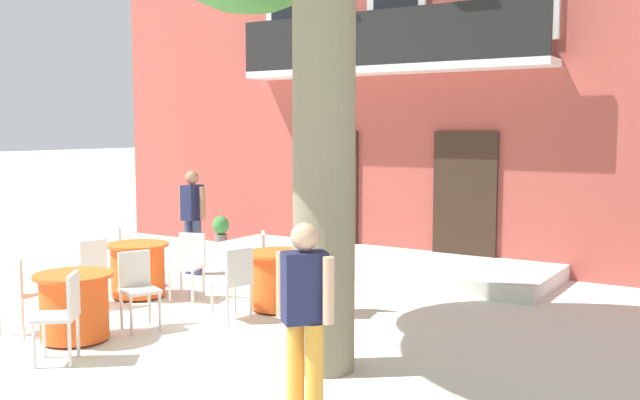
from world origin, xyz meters
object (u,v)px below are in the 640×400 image
(cafe_chair_front_0, at_px, (90,268))
(pedestrian_mid_plaza, at_px, (193,216))
(cafe_table_near_tree, at_px, (74,306))
(cafe_chair_middle_0, at_px, (271,259))
(cafe_chair_near_tree_0, at_px, (138,285))
(ground_planter_left, at_px, (221,231))
(pedestrian_near_entrance, at_px, (305,312))
(cafe_chair_middle_1, at_px, (235,278))
(cafe_table_middle, at_px, (279,280))
(cafe_chair_front_1, at_px, (189,262))
(cafe_chair_front_2, at_px, (126,251))
(cafe_chair_near_tree_2, at_px, (63,311))
(cafe_table_front, at_px, (138,269))
(cafe_chair_middle_2, at_px, (336,272))
(cafe_chair_near_tree_1, at_px, (16,290))

(cafe_chair_front_0, bearing_deg, pedestrian_mid_plaza, 98.45)
(cafe_table_near_tree, relative_size, cafe_chair_middle_0, 0.95)
(cafe_chair_near_tree_0, distance_m, ground_planter_left, 5.50)
(pedestrian_near_entrance, bearing_deg, cafe_chair_middle_1, 139.12)
(cafe_table_middle, height_order, ground_planter_left, cafe_table_middle)
(cafe_chair_front_1, relative_size, ground_planter_left, 1.36)
(cafe_chair_middle_1, bearing_deg, cafe_chair_front_2, 166.34)
(cafe_table_near_tree, height_order, cafe_chair_middle_1, cafe_chair_middle_1)
(cafe_table_near_tree, bearing_deg, cafe_chair_front_0, 133.92)
(cafe_chair_front_1, xyz_separation_m, ground_planter_left, (-2.27, 3.34, -0.15))
(cafe_chair_front_2, bearing_deg, cafe_table_near_tree, -54.10)
(cafe_chair_near_tree_2, bearing_deg, cafe_chair_near_tree_0, 102.83)
(cafe_chair_middle_0, xyz_separation_m, cafe_table_front, (-1.54, -1.03, -0.14))
(cafe_chair_near_tree_0, distance_m, pedestrian_near_entrance, 3.43)
(cafe_chair_middle_2, distance_m, cafe_chair_front_2, 3.45)
(pedestrian_mid_plaza, bearing_deg, cafe_table_front, -74.70)
(cafe_chair_near_tree_2, distance_m, pedestrian_mid_plaza, 4.45)
(cafe_chair_middle_1, height_order, pedestrian_near_entrance, pedestrian_near_entrance)
(cafe_chair_middle_0, xyz_separation_m, cafe_chair_front_1, (-0.84, -0.75, 0.00))
(cafe_chair_front_0, distance_m, ground_planter_left, 4.61)
(cafe_table_near_tree, distance_m, cafe_chair_middle_1, 1.88)
(cafe_table_near_tree, relative_size, cafe_chair_front_1, 0.95)
(cafe_chair_near_tree_1, xyz_separation_m, cafe_table_front, (-0.24, 2.06, -0.14))
(cafe_chair_middle_0, relative_size, pedestrian_near_entrance, 0.56)
(cafe_chair_near_tree_0, xyz_separation_m, cafe_table_middle, (0.87, 1.63, -0.14))
(cafe_chair_near_tree_2, bearing_deg, cafe_chair_front_1, 106.41)
(cafe_chair_middle_2, distance_m, cafe_chair_front_0, 3.23)
(cafe_chair_front_2, bearing_deg, cafe_chair_near_tree_2, -52.44)
(pedestrian_mid_plaza, bearing_deg, cafe_chair_front_0, -81.55)
(cafe_table_middle, bearing_deg, cafe_chair_middle_1, -100.37)
(cafe_chair_near_tree_1, bearing_deg, cafe_chair_near_tree_2, -14.63)
(cafe_chair_front_1, bearing_deg, cafe_chair_middle_1, -23.00)
(cafe_chair_front_1, relative_size, cafe_chair_front_2, 1.00)
(cafe_table_middle, bearing_deg, cafe_chair_front_1, -170.96)
(cafe_chair_middle_2, height_order, ground_planter_left, cafe_chair_middle_2)
(cafe_table_middle, relative_size, cafe_chair_front_2, 0.95)
(cafe_chair_near_tree_0, height_order, cafe_table_middle, cafe_chair_near_tree_0)
(cafe_chair_middle_2, bearing_deg, cafe_chair_near_tree_2, -112.65)
(cafe_table_front, distance_m, cafe_chair_front_0, 0.77)
(cafe_chair_front_1, relative_size, pedestrian_near_entrance, 0.56)
(cafe_chair_near_tree_2, bearing_deg, pedestrian_near_entrance, 0.57)
(cafe_chair_near_tree_1, distance_m, cafe_chair_front_0, 1.36)
(cafe_table_near_tree, height_order, pedestrian_near_entrance, pedestrian_near_entrance)
(cafe_chair_near_tree_0, xyz_separation_m, cafe_chair_near_tree_1, (-0.95, -0.94, 0.00))
(pedestrian_near_entrance, bearing_deg, cafe_chair_middle_0, 129.95)
(cafe_chair_near_tree_2, relative_size, cafe_chair_middle_2, 1.00)
(cafe_chair_front_0, xyz_separation_m, cafe_chair_front_1, (0.79, 1.03, 0.00))
(cafe_chair_front_0, relative_size, pedestrian_mid_plaza, 0.54)
(cafe_table_middle, bearing_deg, cafe_chair_middle_0, 134.82)
(cafe_chair_near_tree_0, bearing_deg, cafe_chair_front_2, 140.69)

